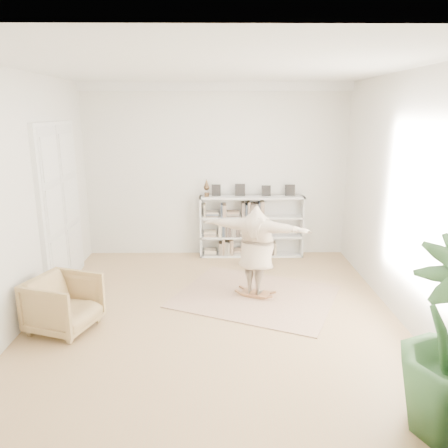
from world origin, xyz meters
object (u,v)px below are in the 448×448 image
bookshelf (251,227)px  rocker_board (255,293)px  person (256,248)px  armchair (64,304)px

bookshelf → rocker_board: (-0.08, -2.19, -0.57)m
rocker_board → person: (-0.00, 0.00, 0.80)m
person → bookshelf: bearing=-68.1°
bookshelf → armchair: bookshelf is taller
armchair → rocker_board: (2.81, 1.09, -0.33)m
bookshelf → person: 2.20m
armchair → rocker_board: size_ratio=1.65×
rocker_board → person: size_ratio=0.29×
rocker_board → person: person is taller
rocker_board → bookshelf: bearing=111.9°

